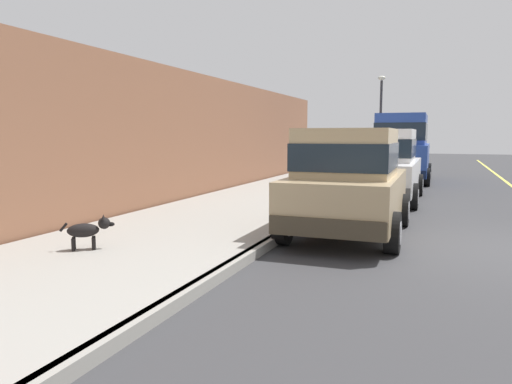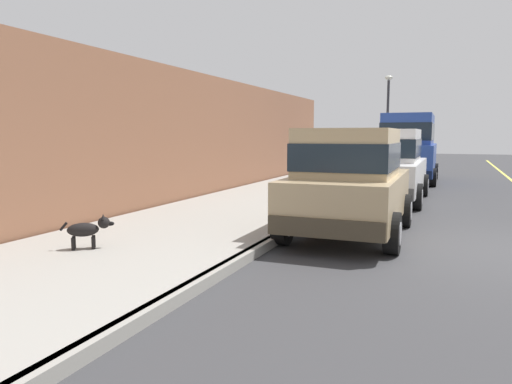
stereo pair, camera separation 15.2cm
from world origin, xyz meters
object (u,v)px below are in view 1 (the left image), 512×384
at_px(dog_black, 88,230).
at_px(street_lamp, 381,111).
at_px(car_blue_van, 402,145).
at_px(car_white_sedan, 382,164).
at_px(car_tan_hatchback, 348,181).

relative_size(dog_black, street_lamp, 0.14).
height_order(car_blue_van, dog_black, car_blue_van).
height_order(car_white_sedan, dog_black, car_white_sedan).
bearing_deg(car_blue_van, street_lamp, 106.30).
xyz_separation_m(car_white_sedan, dog_black, (-3.18, -7.81, -0.55)).
bearing_deg(dog_black, car_blue_van, 76.52).
bearing_deg(car_tan_hatchback, street_lamp, 94.94).
bearing_deg(car_blue_van, car_tan_hatchback, -90.44).
height_order(dog_black, street_lamp, street_lamp).
xyz_separation_m(car_blue_van, dog_black, (-3.25, -13.55, -0.97)).
relative_size(car_blue_van, street_lamp, 1.11).
distance_m(car_blue_van, street_lamp, 5.26).
bearing_deg(car_tan_hatchback, dog_black, -137.11).
bearing_deg(car_white_sedan, dog_black, -112.16).
height_order(car_tan_hatchback, car_white_sedan, car_white_sedan).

